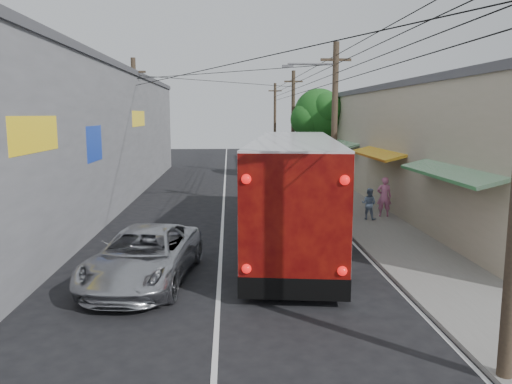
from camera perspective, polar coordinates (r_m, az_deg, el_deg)
ground at (r=11.11m, az=-4.59°, el=-16.41°), size 120.00×120.00×0.00m
sidewalk at (r=31.04m, az=8.43°, el=0.08°), size 3.00×80.00×0.12m
building_right at (r=33.82m, az=15.38°, el=5.84°), size 7.09×40.00×6.25m
building_left at (r=29.42m, az=-20.66°, el=6.16°), size 7.20×36.00×7.25m
utility_poles at (r=30.51m, az=2.21°, el=7.69°), size 11.80×45.28×8.00m
street_tree at (r=36.66m, az=7.28°, el=8.67°), size 4.40×4.00×6.60m
coach_bus at (r=18.76m, az=4.42°, el=0.46°), size 4.51×13.70×3.88m
jeepney at (r=14.62m, az=-12.69°, el=-7.14°), size 3.20×5.78×1.53m
parked_suv at (r=24.47m, az=5.13°, el=-0.29°), size 3.24×6.28×1.74m
parked_car_mid at (r=31.43m, az=3.29°, el=1.62°), size 2.23×4.79×1.59m
parked_car_far at (r=40.56m, az=2.98°, el=3.21°), size 1.87×4.75×1.54m
pedestrian_near at (r=23.50m, az=14.43°, el=-0.52°), size 0.73×0.55×1.81m
pedestrian_far at (r=22.70m, az=12.78°, el=-1.32°), size 0.86×0.82×1.40m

